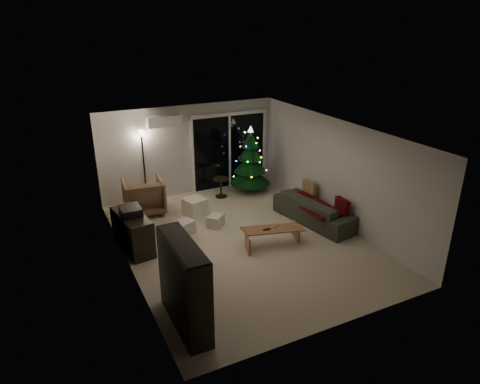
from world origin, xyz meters
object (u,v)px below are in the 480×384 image
object	(u,v)px
bookshelf	(173,288)
coffee_table	(273,237)
sofa	(316,209)
armchair	(144,196)
media_cabinet	(133,232)
christmas_tree	(250,159)

from	to	relation	value
bookshelf	coffee_table	xyz separation A→B (m)	(2.76, 1.64, -0.54)
sofa	armchair	bearing A→B (deg)	47.21
bookshelf	media_cabinet	bearing A→B (deg)	101.27
bookshelf	christmas_tree	distance (m)	6.13
armchair	christmas_tree	size ratio (longest dim) A/B	0.53
bookshelf	armchair	world-z (taller)	bookshelf
media_cabinet	armchair	size ratio (longest dim) A/B	1.30
bookshelf	armchair	size ratio (longest dim) A/B	1.49
media_cabinet	coffee_table	world-z (taller)	media_cabinet
media_cabinet	sofa	distance (m)	4.34
armchair	bookshelf	bearing A→B (deg)	87.17
coffee_table	bookshelf	bearing A→B (deg)	-133.56
armchair	christmas_tree	bearing A→B (deg)	-170.52
bookshelf	media_cabinet	distance (m)	2.84
bookshelf	armchair	bearing A→B (deg)	92.69
armchair	christmas_tree	world-z (taller)	christmas_tree
christmas_tree	sofa	bearing A→B (deg)	-79.82
bookshelf	sofa	xyz separation A→B (m)	(4.30, 2.21, -0.42)
bookshelf	armchair	distance (m)	4.63
bookshelf	media_cabinet	world-z (taller)	bookshelf
bookshelf	coffee_table	bearing A→B (deg)	42.03
coffee_table	christmas_tree	xyz separation A→B (m)	(1.08, 3.13, 0.74)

